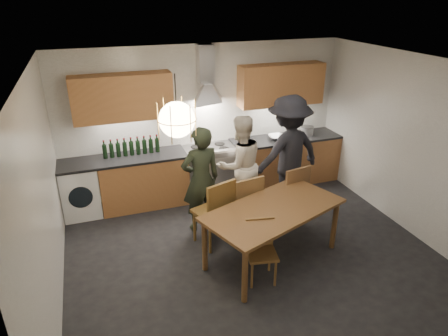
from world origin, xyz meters
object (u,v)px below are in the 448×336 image
object	(u,v)px
person_right	(288,153)
wine_bottles	(131,146)
dining_table	(273,214)
person_mid	(240,165)
mixing_bowl	(277,137)
stock_pot	(307,131)
chair_back_left	(217,209)
chair_front	(260,245)
person_left	(201,180)

from	to	relation	value
person_right	wine_bottles	bearing A→B (deg)	-31.11
dining_table	person_mid	bearing A→B (deg)	67.02
person_right	wine_bottles	xyz separation A→B (m)	(-2.39, 0.91, 0.09)
dining_table	person_right	size ratio (longest dim) A/B	1.09
person_mid	mixing_bowl	world-z (taller)	person_mid
person_right	wine_bottles	size ratio (longest dim) A/B	2.08
stock_pot	chair_back_left	bearing A→B (deg)	-145.79
chair_back_left	person_right	xyz separation A→B (m)	(1.47, 0.75, 0.36)
chair_front	person_mid	xyz separation A→B (m)	(0.36, 1.66, 0.36)
dining_table	person_right	distance (m)	1.57
dining_table	chair_front	distance (m)	0.48
chair_front	wine_bottles	world-z (taller)	wine_bottles
person_left	person_mid	bearing A→B (deg)	-162.41
chair_front	person_mid	distance (m)	1.74
chair_back_left	person_right	distance (m)	1.69
person_left	mixing_bowl	bearing A→B (deg)	-154.91
person_left	chair_back_left	bearing A→B (deg)	92.22
person_right	mixing_bowl	bearing A→B (deg)	-113.99
chair_back_left	chair_front	distance (m)	0.89
person_right	mixing_bowl	size ratio (longest dim) A/B	6.36
dining_table	person_left	size ratio (longest dim) A/B	1.26
person_left	mixing_bowl	distance (m)	2.02
chair_back_left	mixing_bowl	world-z (taller)	chair_back_left
person_right	mixing_bowl	distance (m)	0.82
stock_pot	person_left	bearing A→B (deg)	-156.31
person_mid	person_right	xyz separation A→B (m)	(0.80, -0.09, 0.14)
chair_back_left	person_right	world-z (taller)	person_right
person_left	person_right	size ratio (longest dim) A/B	0.86
person_right	person_mid	bearing A→B (deg)	-16.88
person_left	person_right	distance (m)	1.56
mixing_bowl	stock_pot	bearing A→B (deg)	1.52
person_mid	person_right	world-z (taller)	person_right
stock_pot	wine_bottles	distance (m)	3.23
chair_back_left	mixing_bowl	size ratio (longest dim) A/B	3.46
person_right	stock_pot	size ratio (longest dim) A/B	8.46
dining_table	stock_pot	distance (m)	2.71
person_mid	person_right	bearing A→B (deg)	164.60
stock_pot	person_mid	bearing A→B (deg)	-156.02
person_left	wine_bottles	size ratio (longest dim) A/B	1.79
chair_front	chair_back_left	bearing A→B (deg)	121.53
chair_front	stock_pot	world-z (taller)	stock_pot
chair_front	person_left	world-z (taller)	person_left
person_left	stock_pot	bearing A→B (deg)	-161.77
chair_back_left	person_mid	size ratio (longest dim) A/B	0.63
chair_front	mixing_bowl	world-z (taller)	mixing_bowl
person_left	stock_pot	xyz separation A→B (m)	(2.37, 1.04, 0.16)
stock_pot	wine_bottles	bearing A→B (deg)	178.40
person_mid	person_left	bearing A→B (deg)	14.15
dining_table	chair_back_left	world-z (taller)	chair_back_left
mixing_bowl	stock_pot	distance (m)	0.64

